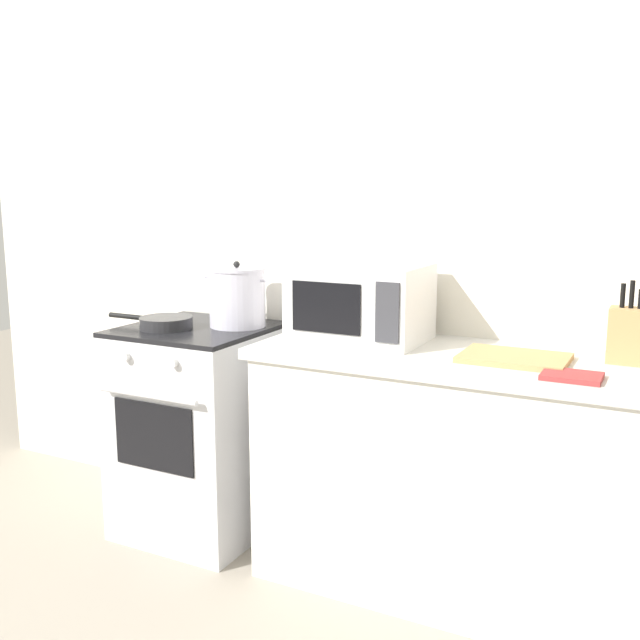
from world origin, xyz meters
TOP-DOWN VIEW (x-y plane):
  - ground_plane at (0.00, 0.00)m, footprint 10.00×10.00m
  - back_wall at (0.30, 0.97)m, footprint 4.40×0.10m
  - lower_cabinet_right at (0.90, 0.62)m, footprint 1.64×0.56m
  - countertop_right at (0.90, 0.62)m, footprint 1.70×0.60m
  - stove at (-0.35, 0.60)m, footprint 0.60×0.64m
  - stock_pot at (-0.20, 0.70)m, footprint 0.33×0.25m
  - frying_pan at (-0.45, 0.51)m, footprint 0.42×0.22m
  - microwave at (0.39, 0.68)m, footprint 0.50×0.37m
  - cutting_board at (1.00, 0.60)m, footprint 0.36×0.26m
  - knife_block at (1.35, 0.74)m, footprint 0.13×0.10m
  - oven_mitt at (1.22, 0.44)m, footprint 0.18×0.14m

SIDE VIEW (x-z plane):
  - ground_plane at x=0.00m, z-range 0.00..0.00m
  - lower_cabinet_right at x=0.90m, z-range 0.00..0.88m
  - stove at x=-0.35m, z-range 0.00..0.92m
  - countertop_right at x=0.90m, z-range 0.88..0.92m
  - oven_mitt at x=1.22m, z-range 0.92..0.94m
  - cutting_board at x=1.00m, z-range 0.92..0.94m
  - frying_pan at x=-0.45m, z-range 0.92..0.97m
  - knife_block at x=1.35m, z-range 0.88..1.16m
  - stock_pot at x=-0.20m, z-range 0.91..1.19m
  - microwave at x=0.39m, z-range 0.92..1.22m
  - back_wall at x=0.30m, z-range 0.00..2.50m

